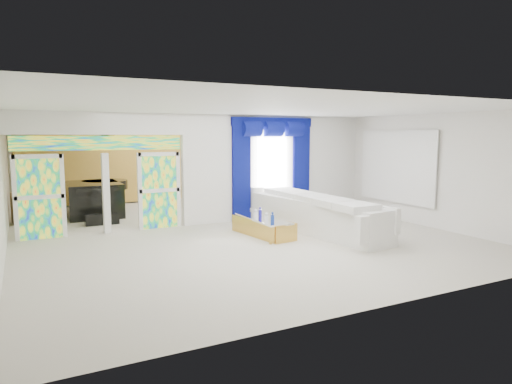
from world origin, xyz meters
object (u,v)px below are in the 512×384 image
coffee_table (263,227)px  console_table (267,213)px  armchair (323,206)px  white_sofa (316,216)px  grand_piano (93,199)px

coffee_table → console_table: size_ratio=1.69×
coffee_table → armchair: size_ratio=1.96×
coffee_table → armchair: 3.24m
white_sofa → grand_piano: (-4.63, 5.16, 0.09)m
armchair → grand_piano: grand_piano is taller
white_sofa → console_table: 2.20m
console_table → armchair: bearing=-12.3°
coffee_table → grand_piano: size_ratio=0.94×
white_sofa → coffee_table: size_ratio=2.31×
armchair → grand_piano: bearing=63.0°
coffee_table → console_table: coffee_table is taller
grand_piano → console_table: bearing=-33.9°
white_sofa → grand_piano: grand_piano is taller
white_sofa → console_table: (-0.20, 2.17, -0.23)m
console_table → grand_piano: (-4.43, 2.99, 0.32)m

